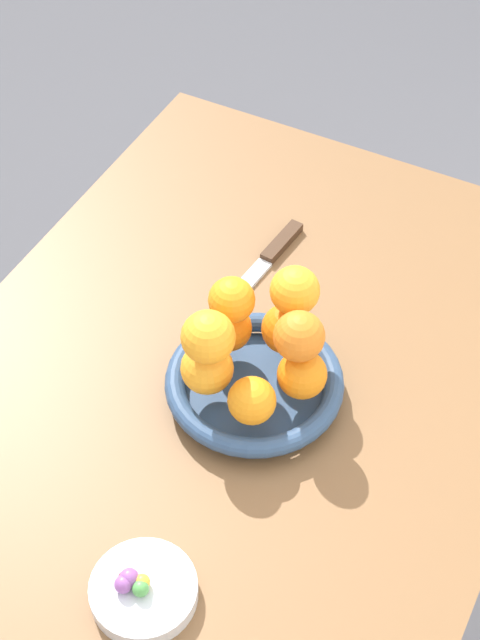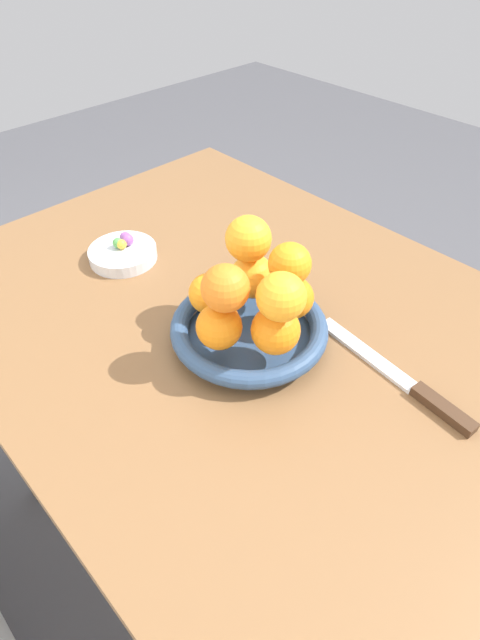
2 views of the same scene
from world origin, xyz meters
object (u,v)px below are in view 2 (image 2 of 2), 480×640
Objects in this scene: orange_6 at (225,288)px; orange_7 at (248,239)px; orange_4 at (219,327)px; candy_ball_3 at (125,238)px; candy_ball_4 at (122,244)px; orange_8 at (281,297)px; orange_1 at (292,298)px; candy_dish at (123,254)px; orange_3 at (209,294)px; fruit_bowl at (249,330)px; knife at (405,381)px; orange_5 at (290,264)px; dining_table at (255,363)px; orange_0 at (276,330)px; candy_ball_1 at (129,239)px; candy_ball_2 at (118,243)px; candy_ball_0 at (127,240)px; orange_2 at (252,276)px.

orange_7 is (0.05, -0.09, 0.01)m from orange_6.
orange_6 is (-0.00, -0.01, 0.06)m from orange_4.
orange_6 is 3.06× the size of candy_ball_3.
candy_ball_4 is (0.26, 0.06, -0.11)m from orange_7.
orange_1 is at bearing -60.66° from orange_8.
candy_dish is 0.25m from orange_3.
fruit_bowl is at bearing -79.12° from orange_6.
knife is at bearing -167.62° from orange_7.
orange_5 is at bearing 15.16° from knife.
candy_ball_3 is at bearing -2.53° from orange_8.
orange_0 reaches higher than dining_table.
dining_table is 62.26× the size of candy_ball_1.
candy_ball_2 is at bearing 11.03° from orange_5.
candy_ball_4 reaches higher than candy_dish.
dining_table is at bearing 15.96° from orange_5.
candy_ball_0 is 0.01m from candy_ball_4.
orange_3 is 0.26m from candy_ball_3.
orange_7 is at bearing -59.53° from orange_6.
candy_ball_4 is (-0.01, -0.00, -0.00)m from candy_ball_2.
knife is (-0.17, -0.04, -0.07)m from orange_1.
candy_ball_4 is at bearing -161.12° from candy_ball_2.
fruit_bowl is at bearing -179.49° from candy_ball_0.
orange_2 is 3.54× the size of candy_ball_2.
candy_ball_2 is 0.02m from candy_ball_3.
candy_ball_3 is at bearing -12.09° from candy_ball_0.
orange_2 reaches higher than orange_4.
knife is at bearing -167.59° from candy_dish.
orange_4 is (-0.02, 0.10, 0.16)m from dining_table.
candy_dish is 0.40m from orange_8.
orange_2 is at bearing -29.89° from orange_0.
candy_ball_1 is at bearing -2.33° from orange_0.
candy_ball_2 is (0.27, 0.06, -0.11)m from orange_7.
orange_4 is 1.00× the size of orange_6.
fruit_bowl is 0.23m from knife.
candy_dish is at bearing 3.29° from fruit_bowl.
orange_0 is at bearing 114.80° from orange_1.
orange_7 reaches higher than candy_ball_3.
candy_ball_2 is 0.53m from knife.
orange_0 is 0.09m from orange_6.
orange_5 is (-0.02, -0.11, 0.06)m from orange_4.
orange_7 is 3.66× the size of candy_ball_4.
orange_7 is at bearing -170.79° from candy_ball_0.
orange_1 is at bearing -65.20° from orange_0.
candy_dish is 1.95× the size of orange_1.
orange_6 reaches higher than candy_ball_3.
orange_2 is 1.11× the size of orange_3.
orange_8 is 2.86× the size of candy_ball_0.
orange_4 is 0.06m from orange_6.
candy_ball_2 reaches higher than candy_ball_1.
orange_1 is 0.19m from knife.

